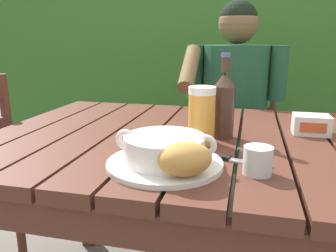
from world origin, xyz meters
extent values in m
cube|color=#512A1F|center=(-0.52, 0.00, 0.71)|extent=(0.12, 0.90, 0.04)
cube|color=#512A1F|center=(-0.39, 0.00, 0.71)|extent=(0.12, 0.90, 0.04)
cube|color=#512A1F|center=(-0.26, 0.00, 0.71)|extent=(0.12, 0.90, 0.04)
cube|color=#512A1F|center=(-0.13, 0.00, 0.71)|extent=(0.12, 0.90, 0.04)
cube|color=#512A1F|center=(0.00, 0.00, 0.71)|extent=(0.12, 0.90, 0.04)
cube|color=#512A1F|center=(0.13, 0.00, 0.71)|extent=(0.12, 0.90, 0.04)
cube|color=#512A1F|center=(0.26, 0.00, 0.71)|extent=(0.12, 0.90, 0.04)
cube|color=#512A1F|center=(0.39, 0.00, 0.71)|extent=(0.12, 0.90, 0.04)
cube|color=#512A1F|center=(0.00, -0.42, 0.65)|extent=(1.11, 0.03, 0.08)
cube|color=#512A1F|center=(0.00, 0.42, 0.65)|extent=(1.11, 0.03, 0.08)
cube|color=#512A1F|center=(-0.53, 0.41, 0.35)|extent=(0.06, 0.06, 0.69)
cube|color=#512A1F|center=(0.53, 0.41, 0.35)|extent=(0.06, 0.06, 0.69)
cube|color=#326426|center=(0.00, 1.83, 0.72)|extent=(3.86, 0.60, 1.45)
cylinder|color=#4C3823|center=(-1.04, 1.98, 0.82)|extent=(0.10, 0.10, 1.64)
cylinder|color=#4F3420|center=(0.36, 0.64, 0.22)|extent=(0.04, 0.04, 0.43)
cylinder|color=#4F3420|center=(-0.07, 0.64, 0.22)|extent=(0.04, 0.04, 0.43)
cylinder|color=#4F3420|center=(0.36, 1.02, 0.22)|extent=(0.04, 0.04, 0.43)
cylinder|color=#4F3420|center=(-0.07, 1.02, 0.22)|extent=(0.04, 0.04, 0.43)
cube|color=#4F3420|center=(0.14, 0.83, 0.44)|extent=(0.46, 0.42, 0.02)
cylinder|color=#4F3420|center=(0.36, 1.02, 0.69)|extent=(0.04, 0.04, 0.52)
cylinder|color=#4F3420|center=(-0.07, 1.02, 0.69)|extent=(0.04, 0.04, 0.52)
cube|color=#4F3420|center=(0.14, 1.02, 0.61)|extent=(0.42, 0.02, 0.04)
cube|color=#4F3420|center=(0.14, 1.02, 0.74)|extent=(0.42, 0.02, 0.04)
cube|color=#4F3420|center=(0.14, 1.02, 0.87)|extent=(0.42, 0.02, 0.04)
cylinder|color=#215035|center=(0.23, 0.53, 0.23)|extent=(0.11, 0.11, 0.45)
cylinder|color=#215035|center=(0.23, 0.63, 0.51)|extent=(0.13, 0.40, 0.13)
cylinder|color=#215035|center=(0.06, 0.53, 0.23)|extent=(0.11, 0.11, 0.45)
cylinder|color=#215035|center=(0.06, 0.63, 0.51)|extent=(0.13, 0.40, 0.13)
cylinder|color=#215035|center=(0.14, 0.73, 0.75)|extent=(0.32, 0.32, 0.48)
sphere|color=brown|center=(0.14, 0.73, 1.09)|extent=(0.19, 0.19, 0.19)
sphere|color=black|center=(0.14, 0.73, 1.11)|extent=(0.18, 0.18, 0.18)
cylinder|color=#215035|center=(0.34, 0.71, 0.86)|extent=(0.08, 0.08, 0.26)
cylinder|color=#215035|center=(-0.06, 0.71, 0.86)|extent=(0.08, 0.08, 0.26)
cylinder|color=brown|center=(-0.06, 0.55, 0.89)|extent=(0.07, 0.25, 0.21)
cylinder|color=#562C21|center=(-0.69, 0.10, 0.22)|extent=(0.04, 0.04, 0.44)
cylinder|color=#562C21|center=(-0.69, 0.10, 0.66)|extent=(0.04, 0.04, 0.45)
cylinder|color=white|center=(0.03, -0.27, 0.74)|extent=(0.27, 0.27, 0.01)
cylinder|color=white|center=(0.03, -0.27, 0.77)|extent=(0.19, 0.19, 0.06)
cylinder|color=orange|center=(0.03, -0.27, 0.79)|extent=(0.17, 0.17, 0.01)
torus|color=white|center=(-0.06, -0.27, 0.79)|extent=(0.05, 0.01, 0.05)
torus|color=white|center=(0.13, -0.27, 0.79)|extent=(0.05, 0.01, 0.05)
ellipsoid|color=#C48E43|center=(0.09, -0.34, 0.78)|extent=(0.14, 0.13, 0.07)
cylinder|color=gold|center=(0.09, -0.07, 0.80)|extent=(0.07, 0.07, 0.14)
cylinder|color=white|center=(0.09, -0.07, 0.88)|extent=(0.08, 0.08, 0.02)
cylinder|color=#462D25|center=(0.14, 0.00, 0.81)|extent=(0.06, 0.06, 0.15)
cone|color=#462D25|center=(0.14, 0.00, 0.91)|extent=(0.06, 0.06, 0.04)
cylinder|color=#462D25|center=(0.14, 0.00, 0.95)|extent=(0.02, 0.02, 0.04)
cylinder|color=#4C5B9B|center=(0.14, 0.00, 0.97)|extent=(0.03, 0.03, 0.01)
cylinder|color=silver|center=(0.24, -0.27, 0.76)|extent=(0.06, 0.06, 0.06)
cube|color=white|center=(0.41, 0.10, 0.76)|extent=(0.11, 0.08, 0.06)
cube|color=#D1512D|center=(0.41, 0.06, 0.76)|extent=(0.08, 0.00, 0.03)
cube|color=silver|center=(0.21, -0.21, 0.73)|extent=(0.13, 0.05, 0.00)
cube|color=black|center=(0.15, -0.19, 0.74)|extent=(0.07, 0.04, 0.01)
camera|label=1|loc=(0.21, -0.99, 1.02)|focal=36.17mm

